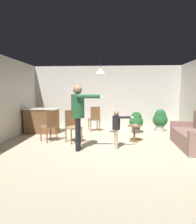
# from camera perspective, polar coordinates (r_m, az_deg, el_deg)

# --- Properties ---
(ground) EXTENTS (7.68, 7.68, 0.00)m
(ground) POSITION_cam_1_polar(r_m,az_deg,el_deg) (5.31, 1.89, -11.07)
(ground) COLOR beige
(wall_back) EXTENTS (6.40, 0.10, 2.70)m
(wall_back) POSITION_cam_1_polar(r_m,az_deg,el_deg) (8.28, 2.52, 4.56)
(wall_back) COLOR beige
(wall_back) RESTS_ON ground
(couch_floral) EXTENTS (0.97, 1.85, 1.00)m
(couch_floral) POSITION_cam_1_polar(r_m,az_deg,el_deg) (5.98, 27.68, -6.54)
(couch_floral) COLOR #8C6B60
(couch_floral) RESTS_ON ground
(kitchen_counter) EXTENTS (1.26, 0.66, 0.95)m
(kitchen_counter) POSITION_cam_1_polar(r_m,az_deg,el_deg) (7.53, -16.68, -2.50)
(kitchen_counter) COLOR brown
(kitchen_counter) RESTS_ON ground
(side_table_by_couch) EXTENTS (0.44, 0.44, 0.52)m
(side_table_by_couch) POSITION_cam_1_polar(r_m,az_deg,el_deg) (6.08, 11.04, -5.79)
(side_table_by_couch) COLOR brown
(side_table_by_couch) RESTS_ON ground
(person_adult) EXTENTS (0.87, 0.51, 1.75)m
(person_adult) POSITION_cam_1_polar(r_m,az_deg,el_deg) (5.00, -6.01, 0.52)
(person_adult) COLOR black
(person_adult) RESTS_ON ground
(person_child) EXTENTS (0.58, 0.30, 1.06)m
(person_child) POSITION_cam_1_polar(r_m,az_deg,el_deg) (5.18, 5.69, -4.00)
(person_child) COLOR tan
(person_child) RESTS_ON ground
(dining_chair_by_counter) EXTENTS (0.59, 0.59, 1.00)m
(dining_chair_by_counter) POSITION_cam_1_polar(r_m,az_deg,el_deg) (5.94, -7.79, -3.88)
(dining_chair_by_counter) COLOR brown
(dining_chair_by_counter) RESTS_ON ground
(dining_chair_near_wall) EXTENTS (0.53, 0.53, 1.00)m
(dining_chair_near_wall) POSITION_cam_1_polar(r_m,az_deg,el_deg) (7.49, -1.06, -1.78)
(dining_chair_near_wall) COLOR brown
(dining_chair_near_wall) RESTS_ON ground
(dining_chair_centre_back) EXTENTS (0.59, 0.59, 1.00)m
(dining_chair_centre_back) POSITION_cam_1_polar(r_m,az_deg,el_deg) (6.14, -14.45, -3.70)
(dining_chair_centre_back) COLOR brown
(dining_chair_centre_back) RESTS_ON ground
(potted_plant_corner) EXTENTS (0.53, 0.53, 0.81)m
(potted_plant_corner) POSITION_cam_1_polar(r_m,az_deg,el_deg) (7.37, 11.56, -2.78)
(potted_plant_corner) COLOR #4C4742
(potted_plant_corner) RESTS_ON ground
(potted_plant_by_wall) EXTENTS (0.58, 0.58, 0.89)m
(potted_plant_by_wall) POSITION_cam_1_polar(r_m,az_deg,el_deg) (7.88, 18.41, -2.11)
(potted_plant_by_wall) COLOR #B7B2AD
(potted_plant_by_wall) RESTS_ON ground
(spare_remote_on_table) EXTENTS (0.10, 0.13, 0.04)m
(spare_remote_on_table) POSITION_cam_1_polar(r_m,az_deg,el_deg) (6.08, 11.39, -3.78)
(spare_remote_on_table) COLOR white
(spare_remote_on_table) RESTS_ON side_table_by_couch
(ceiling_light_pendant) EXTENTS (0.32, 0.32, 0.55)m
(ceiling_light_pendant) POSITION_cam_1_polar(r_m,az_deg,el_deg) (6.22, 0.75, 12.39)
(ceiling_light_pendant) COLOR silver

